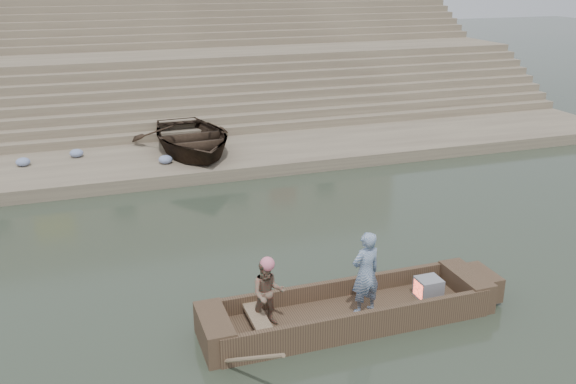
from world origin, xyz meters
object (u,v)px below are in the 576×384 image
standing_man (366,273)px  beached_rowboat (191,138)px  main_rowboat (348,317)px  rowing_man (268,293)px  television (428,288)px

standing_man → beached_rowboat: 11.06m
main_rowboat → rowing_man: (-1.55, 0.07, 0.74)m
main_rowboat → standing_man: (0.26, -0.10, 0.92)m
beached_rowboat → main_rowboat: bearing=-88.3°
standing_man → rowing_man: 1.83m
main_rowboat → beached_rowboat: beached_rowboat is taller
standing_man → main_rowboat: bearing=-31.2°
rowing_man → television: (3.23, -0.07, -0.43)m
main_rowboat → beached_rowboat: 10.96m
television → rowing_man: bearing=178.7°
beached_rowboat → television: bearing=-79.7°
television → beached_rowboat: 11.21m
standing_man → television: (1.41, 0.10, -0.61)m
beached_rowboat → rowing_man: bearing=-96.4°
standing_man → beached_rowboat: bearing=-93.8°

